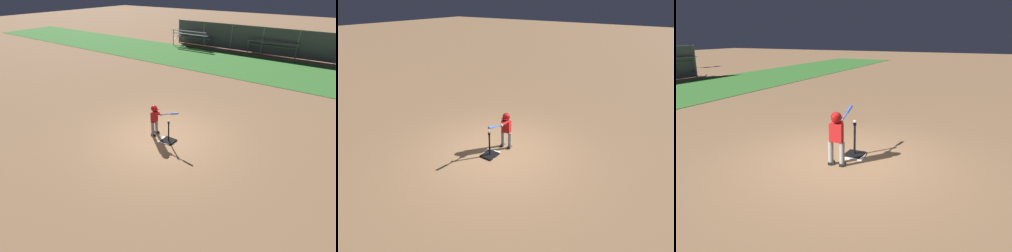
% 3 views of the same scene
% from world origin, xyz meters
% --- Properties ---
extents(ground_plane, '(90.00, 90.00, 0.00)m').
position_xyz_m(ground_plane, '(0.00, 0.00, 0.00)').
color(ground_plane, '#99704C').
extents(grass_outfield_strip, '(56.00, 6.00, 0.02)m').
position_xyz_m(grass_outfield_strip, '(0.00, 10.71, 0.01)').
color(grass_outfield_strip, '#3D7F33').
rests_on(grass_outfield_strip, ground_plane).
extents(backstop_fence, '(17.99, 0.08, 2.03)m').
position_xyz_m(backstop_fence, '(0.00, 14.69, 1.06)').
color(backstop_fence, '#9E9EA3').
rests_on(backstop_fence, ground_plane).
extents(home_plate, '(0.50, 0.50, 0.02)m').
position_xyz_m(home_plate, '(0.22, -0.11, 0.01)').
color(home_plate, white).
rests_on(home_plate, ground_plane).
extents(batting_tee, '(0.46, 0.41, 0.76)m').
position_xyz_m(batting_tee, '(0.30, -0.07, 0.10)').
color(batting_tee, black).
rests_on(batting_tee, ground_plane).
extents(batter_child, '(1.08, 0.37, 1.16)m').
position_xyz_m(batter_child, '(-0.37, 0.04, 0.74)').
color(batter_child, gray).
rests_on(batter_child, ground_plane).
extents(baseball, '(0.07, 0.07, 0.07)m').
position_xyz_m(baseball, '(0.30, -0.07, 0.80)').
color(baseball, white).
rests_on(baseball, batting_tee).
extents(bleachers_far_right, '(3.37, 2.51, 1.36)m').
position_xyz_m(bleachers_far_right, '(-7.14, 14.49, 0.67)').
color(bleachers_far_right, gray).
rests_on(bleachers_far_right, ground_plane).
extents(bleachers_center, '(3.90, 1.94, 1.06)m').
position_xyz_m(bleachers_center, '(-0.48, 15.09, 0.51)').
color(bleachers_center, gray).
rests_on(bleachers_center, ground_plane).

